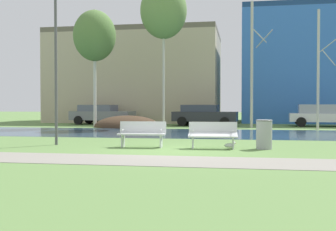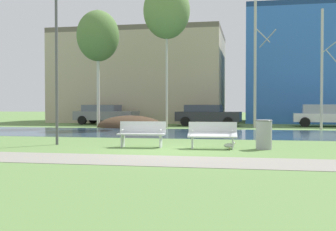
% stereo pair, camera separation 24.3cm
% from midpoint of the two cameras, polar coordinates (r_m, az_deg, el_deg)
% --- Properties ---
extents(ground_plane, '(120.00, 120.00, 0.00)m').
position_cam_midpoint_polar(ground_plane, '(23.03, 4.36, -2.13)').
color(ground_plane, '#5B7F42').
extents(paved_path_strip, '(60.00, 2.06, 0.01)m').
position_cam_midpoint_polar(paved_path_strip, '(10.82, -2.03, -6.15)').
color(paved_path_strip, gray).
rests_on(paved_path_strip, ground).
extents(river_band, '(80.00, 7.13, 0.01)m').
position_cam_midpoint_polar(river_band, '(21.24, 3.89, -2.42)').
color(river_band, '#284256').
rests_on(river_band, ground).
extents(soil_mound, '(4.36, 3.44, 1.51)m').
position_cam_midpoint_polar(soil_mound, '(27.20, -5.82, -1.59)').
color(soil_mound, '#423021').
rests_on(soil_mound, ground).
extents(bench_left, '(1.63, 0.65, 0.87)m').
position_cam_midpoint_polar(bench_left, '(14.23, -4.04, -2.44)').
color(bench_left, silver).
rests_on(bench_left, ground).
extents(bench_right, '(1.63, 0.65, 0.87)m').
position_cam_midpoint_polar(bench_right, '(13.85, 5.63, -2.55)').
color(bench_right, silver).
rests_on(bench_right, ground).
extents(trash_bin, '(0.54, 0.54, 0.95)m').
position_cam_midpoint_polar(trash_bin, '(13.94, 12.47, -2.45)').
color(trash_bin, '#999B9E').
rests_on(trash_bin, ground).
extents(seagull, '(0.40, 0.15, 0.25)m').
position_cam_midpoint_polar(seagull, '(13.75, 7.94, -4.01)').
color(seagull, white).
rests_on(seagull, ground).
extents(streetlamp, '(0.32, 0.32, 5.86)m').
position_cam_midpoint_polar(streetlamp, '(15.77, -15.48, 10.25)').
color(streetlamp, '#4C4C51').
rests_on(streetlamp, ground).
extents(birch_far_left, '(2.72, 2.72, 7.54)m').
position_cam_midpoint_polar(birch_far_left, '(27.72, -10.21, 10.61)').
color(birch_far_left, beige).
rests_on(birch_far_left, ground).
extents(birch_left, '(2.94, 2.94, 9.45)m').
position_cam_midpoint_polar(birch_left, '(27.13, -0.87, 14.05)').
color(birch_left, beige).
rests_on(birch_left, ground).
extents(birch_center_left, '(1.35, 2.15, 7.92)m').
position_cam_midpoint_polar(birch_center_left, '(26.86, 11.14, 6.98)').
color(birch_center_left, '#BCB7A8').
rests_on(birch_center_left, ground).
extents(birch_center, '(1.29, 2.13, 6.98)m').
position_cam_midpoint_polar(birch_center, '(25.94, 19.59, 6.04)').
color(birch_center, beige).
rests_on(birch_center, ground).
extents(parked_van_nearest_grey, '(4.70, 2.32, 1.44)m').
position_cam_midpoint_polar(parked_van_nearest_grey, '(31.28, -9.26, 0.21)').
color(parked_van_nearest_grey, slate).
rests_on(parked_van_nearest_grey, ground).
extents(parked_sedan_second_dark, '(4.49, 2.35, 1.44)m').
position_cam_midpoint_polar(parked_sedan_second_dark, '(28.97, 4.68, 0.12)').
color(parked_sedan_second_dark, '#282B30').
rests_on(parked_sedan_second_dark, ground).
extents(parked_hatch_third_white, '(4.31, 2.33, 1.47)m').
position_cam_midpoint_polar(parked_hatch_third_white, '(29.63, 19.80, 0.08)').
color(parked_hatch_third_white, silver).
rests_on(parked_hatch_third_white, ground).
extents(building_beige_block, '(13.87, 8.82, 7.60)m').
position_cam_midpoint_polar(building_beige_block, '(36.69, -4.24, 5.14)').
color(building_beige_block, '#BCAD8E').
rests_on(building_beige_block, ground).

